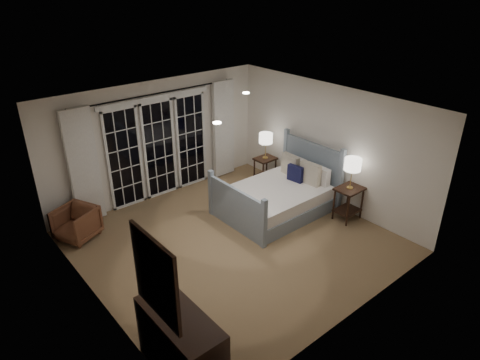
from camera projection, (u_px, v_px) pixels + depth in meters
floor at (233, 242)px, 7.77m from camera, size 5.00×5.00×0.00m
ceiling at (232, 108)px, 6.67m from camera, size 5.00×5.00×0.00m
wall_left at (89, 232)px, 5.78m from camera, size 0.02×5.00×2.50m
wall_right at (328, 145)px, 8.66m from camera, size 0.02×5.00×2.50m
wall_back at (158, 140)px, 8.94m from camera, size 5.00×0.02×2.50m
wall_front at (355, 245)px, 5.50m from camera, size 5.00×0.02×2.50m
french_doors at (159, 148)px, 8.99m from camera, size 2.50×0.04×2.20m
curtain_rod at (156, 94)px, 8.44m from camera, size 3.50×0.03×0.03m
curtain_left at (84, 167)px, 7.95m from camera, size 0.55×0.10×2.25m
curtain_right at (223, 129)px, 9.86m from camera, size 0.55×0.10×2.25m
downlight_a at (246, 93)px, 7.55m from camera, size 0.12×0.12×0.01m
downlight_b at (217, 123)px, 6.06m from camera, size 0.12×0.12×0.01m
bed at (278, 197)px, 8.65m from camera, size 2.14×1.53×1.24m
nightstand_left at (348, 199)px, 8.31m from camera, size 0.52×0.42×0.68m
nightstand_right at (265, 166)px, 9.82m from camera, size 0.46×0.37×0.60m
lamp_left at (353, 165)px, 7.99m from camera, size 0.32×0.32×0.62m
lamp_right at (266, 138)px, 9.52m from camera, size 0.31×0.31×0.59m
armchair at (76, 223)px, 7.76m from camera, size 0.88×0.87×0.61m
dresser at (181, 344)px, 5.07m from camera, size 0.53×1.24×0.88m
mirror at (156, 277)px, 4.45m from camera, size 0.05×0.85×1.00m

